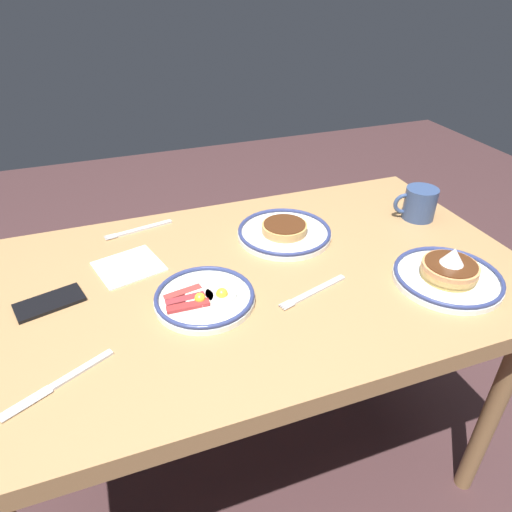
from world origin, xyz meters
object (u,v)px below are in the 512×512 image
(coffee_mug, at_px, (419,203))
(paper_napkin, at_px, (129,266))
(fork_far, at_px, (313,292))
(cell_phone, at_px, (49,302))
(fork_near, at_px, (139,230))
(plate_center_pancakes, at_px, (205,298))
(plate_far_companion, at_px, (448,274))
(plate_near_main, at_px, (284,232))
(butter_knife, at_px, (60,383))

(coffee_mug, bearing_deg, paper_napkin, -1.82)
(coffee_mug, bearing_deg, fork_far, 26.70)
(cell_phone, xyz_separation_m, fork_near, (-0.23, -0.27, -0.00))
(coffee_mug, height_order, fork_far, coffee_mug)
(plate_center_pancakes, xyz_separation_m, coffee_mug, (-0.69, -0.17, 0.04))
(plate_center_pancakes, distance_m, plate_far_companion, 0.57)
(plate_near_main, distance_m, paper_napkin, 0.42)
(butter_knife, bearing_deg, fork_near, -112.26)
(coffee_mug, bearing_deg, plate_center_pancakes, 14.07)
(fork_far, bearing_deg, cell_phone, -16.14)
(coffee_mug, height_order, fork_near, coffee_mug)
(plate_center_pancakes, xyz_separation_m, fork_far, (-0.24, 0.05, -0.01))
(coffee_mug, xyz_separation_m, paper_napkin, (0.84, -0.03, -0.05))
(plate_far_companion, distance_m, butter_knife, 0.87)
(paper_napkin, bearing_deg, butter_knife, 64.36)
(fork_near, distance_m, fork_far, 0.55)
(plate_near_main, height_order, paper_napkin, plate_near_main)
(coffee_mug, height_order, cell_phone, coffee_mug)
(plate_center_pancakes, height_order, cell_phone, plate_center_pancakes)
(plate_near_main, relative_size, plate_center_pancakes, 1.15)
(plate_far_companion, bearing_deg, paper_napkin, -24.59)
(plate_far_companion, distance_m, cell_phone, 0.92)
(fork_near, bearing_deg, plate_center_pancakes, 104.03)
(plate_near_main, xyz_separation_m, plate_center_pancakes, (0.28, 0.21, -0.00))
(plate_center_pancakes, xyz_separation_m, cell_phone, (0.33, -0.11, -0.01))
(plate_center_pancakes, relative_size, paper_napkin, 1.50)
(plate_near_main, bearing_deg, fork_near, -24.64)
(cell_phone, relative_size, paper_napkin, 0.96)
(coffee_mug, relative_size, cell_phone, 0.85)
(cell_phone, bearing_deg, plate_near_main, 173.57)
(coffee_mug, relative_size, fork_near, 0.63)
(coffee_mug, bearing_deg, cell_phone, 3.46)
(cell_phone, bearing_deg, plate_far_companion, 149.97)
(paper_napkin, bearing_deg, plate_near_main, -179.17)
(plate_near_main, height_order, fork_near, plate_near_main)
(coffee_mug, xyz_separation_m, fork_far, (0.45, 0.23, -0.05))
(cell_phone, bearing_deg, coffee_mug, 168.20)
(plate_center_pancakes, distance_m, fork_near, 0.39)
(fork_near, bearing_deg, fork_far, 128.03)
(plate_near_main, relative_size, paper_napkin, 1.72)
(coffee_mug, distance_m, fork_far, 0.51)
(plate_center_pancakes, relative_size, cell_phone, 1.57)
(plate_center_pancakes, bearing_deg, butter_knife, 24.49)
(cell_phone, relative_size, fork_far, 0.75)
(plate_center_pancakes, bearing_deg, coffee_mug, -165.93)
(fork_far, bearing_deg, plate_far_companion, 167.73)
(butter_knife, bearing_deg, plate_near_main, -149.47)
(plate_far_companion, distance_m, coffee_mug, 0.33)
(plate_center_pancakes, xyz_separation_m, plate_far_companion, (-0.56, 0.12, 0.01))
(coffee_mug, distance_m, butter_knife, 1.05)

